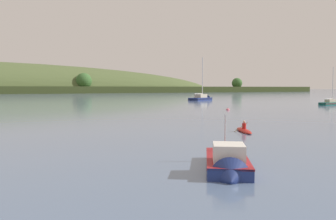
{
  "coord_description": "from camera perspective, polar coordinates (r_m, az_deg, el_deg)",
  "views": [
    {
      "loc": [
        -24.14,
        5.78,
        3.59
      ],
      "look_at": [
        -3.01,
        38.41,
        1.01
      ],
      "focal_mm": 36.15,
      "sensor_mm": 36.0,
      "label": 1
    }
  ],
  "objects": [
    {
      "name": "sailboat_far_left",
      "position": [
        77.15,
        25.92,
        0.9
      ],
      "size": [
        5.94,
        1.99,
        8.54
      ],
      "rotation": [
        0.0,
        0.0,
        6.23
      ],
      "color": "#0F564C",
      "rests_on": "ground"
    },
    {
      "name": "sailboat_outer_reach",
      "position": [
        95.35,
        5.86,
        1.82
      ],
      "size": [
        9.08,
        5.65,
        13.43
      ],
      "rotation": [
        0.0,
        0.0,
        0.33
      ],
      "color": "navy",
      "rests_on": "ground"
    },
    {
      "name": "fishing_boat_moored",
      "position": [
        14.91,
        10.04,
        -9.26
      ],
      "size": [
        4.39,
        4.84,
        2.96
      ],
      "rotation": [
        0.0,
        0.0,
        4.03
      ],
      "color": "navy",
      "rests_on": "ground"
    },
    {
      "name": "canoe_with_paddler",
      "position": [
        28.34,
        12.7,
        -3.37
      ],
      "size": [
        2.63,
        3.64,
        1.02
      ],
      "rotation": [
        0.0,
        0.0,
        4.16
      ],
      "color": "maroon",
      "rests_on": "ground"
    },
    {
      "name": "mooring_buoy_midchannel",
      "position": [
        54.85,
        10.06,
        -0.01
      ],
      "size": [
        0.59,
        0.59,
        0.67
      ],
      "color": "#E06675",
      "rests_on": "ground"
    }
  ]
}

